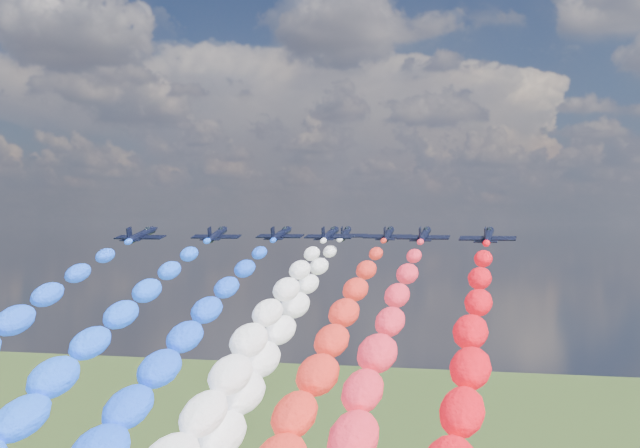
% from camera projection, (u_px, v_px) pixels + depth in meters
% --- Properties ---
extents(jet_0, '(9.90, 13.18, 5.31)m').
position_uv_depth(jet_0, '(141.00, 235.00, 153.67)').
color(jet_0, black).
extents(jet_1, '(9.84, 13.14, 5.31)m').
position_uv_depth(jet_1, '(217.00, 234.00, 161.08)').
color(jet_1, black).
extents(trail_1, '(7.06, 118.04, 48.64)m').
position_uv_depth(trail_1, '(38.00, 421.00, 102.20)').
color(trail_1, '#1958FF').
extents(jet_2, '(10.14, 13.35, 5.31)m').
position_uv_depth(jet_2, '(281.00, 234.00, 167.31)').
color(jet_2, black).
extents(trail_2, '(7.06, 118.04, 48.64)m').
position_uv_depth(trail_2, '(146.00, 410.00, 108.44)').
color(trail_2, blue).
extents(jet_3, '(9.88, 13.17, 5.31)m').
position_uv_depth(jet_3, '(330.00, 234.00, 163.26)').
color(jet_3, black).
extents(trail_3, '(7.06, 118.04, 48.64)m').
position_uv_depth(trail_3, '(218.00, 417.00, 104.38)').
color(trail_3, white).
extents(jet_4, '(10.05, 13.29, 5.31)m').
position_uv_depth(jet_4, '(345.00, 234.00, 175.29)').
color(jet_4, black).
extents(trail_4, '(7.06, 118.04, 48.64)m').
position_uv_depth(trail_4, '(252.00, 397.00, 116.41)').
color(trail_4, white).
extents(jet_5, '(9.57, 12.95, 5.31)m').
position_uv_depth(jet_5, '(388.00, 234.00, 163.14)').
color(jet_5, black).
extents(trail_5, '(7.06, 118.04, 48.64)m').
position_uv_depth(trail_5, '(309.00, 417.00, 104.26)').
color(trail_5, red).
extents(jet_6, '(9.69, 13.04, 5.31)m').
position_uv_depth(jet_6, '(424.00, 235.00, 152.13)').
color(jet_6, black).
extents(trail_6, '(7.06, 118.04, 48.64)m').
position_uv_depth(trail_6, '(358.00, 440.00, 93.26)').
color(trail_6, '#F8263B').
extents(jet_7, '(9.81, 13.12, 5.31)m').
position_uv_depth(jet_7, '(488.00, 236.00, 141.09)').
color(jet_7, black).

